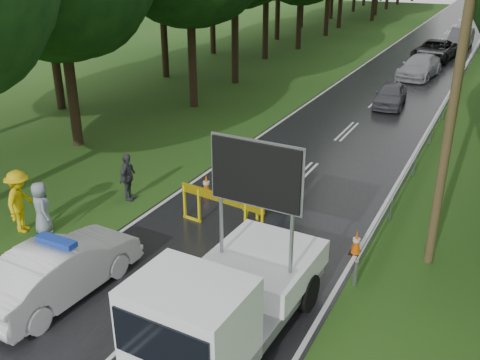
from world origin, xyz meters
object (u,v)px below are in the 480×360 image
Objects in this scene: queue_car_second at (420,67)px; queue_car_fourth at (461,38)px; barrier at (221,203)px; police_sedan at (61,270)px; officer at (251,191)px; queue_car_third at (434,51)px; queue_car_first at (391,95)px; work_truck at (225,301)px; civilian at (282,187)px.

queue_car_second is 13.62m from queue_car_fourth.
barrier is 24.34m from queue_car_second.
queue_car_second is at bearing -93.78° from police_sedan.
officer reaches higher than police_sedan.
barrier is 37.96m from queue_car_fourth.
queue_car_first is at bearing -86.02° from queue_car_third.
queue_car_third reaches higher than queue_car_second.
barrier is 16.39m from queue_car_first.
work_truck is 5.81m from officer.
barrier is at bearing -87.81° from queue_car_second.
barrier is 0.60× the size of queue_car_second.
civilian is 35.90m from queue_car_fourth.
queue_car_first is at bearing -92.74° from queue_car_fourth.
civilian is at bearing 104.44° from work_truck.
queue_car_first is 14.36m from queue_car_third.
barrier is 2.29m from civilian.
work_truck is 6.61m from civilian.
work_truck reaches higher than officer.
queue_car_first is 0.75× the size of queue_car_fourth.
officer is at bearing -136.84° from civilian.
queue_car_fourth is (2.29, 36.86, -0.20)m from officer.
queue_car_first is at bearing -132.16° from officer.
civilian is at bearing -160.24° from officer.
queue_car_second is at bearing -131.32° from officer.
officer is 29.70m from queue_car_third.
police_sedan is 2.19× the size of officer.
queue_car_second is 1.00× the size of queue_car_fourth.
queue_car_third is (0.53, 28.68, -0.09)m from civilian.
work_truck is at bearing -82.23° from queue_car_second.
queue_car_third is at bearing -130.70° from officer.
civilian is 28.68m from queue_car_third.
police_sedan is 42.77m from queue_car_fourth.
work_truck reaches higher than queue_car_third.
queue_car_third is at bearing 84.79° from queue_car_first.
queue_car_fourth is (1.13, 13.57, 0.10)m from queue_car_second.
barrier is 1.12m from officer.
queue_car_fourth is (1.14, 7.18, 0.04)m from queue_car_third.
queue_car_fourth reaches higher than barrier.
barrier is (-2.50, 4.45, -0.21)m from work_truck.
work_truck is 1.09× the size of queue_car_second.
civilian is at bearing 68.23° from barrier.
queue_car_third is at bearing 93.75° from work_truck.
queue_car_first is at bearing -85.13° from queue_car_second.
civilian reaches higher than queue_car_third.
queue_car_first is at bearing -95.96° from police_sedan.
work_truck reaches higher than civilian.
officer is at bearing -109.94° from police_sedan.
queue_car_third is (1.15, 29.68, -0.24)m from officer.
officer is 0.36× the size of queue_car_third.
police_sedan is at bearing -104.99° from barrier.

